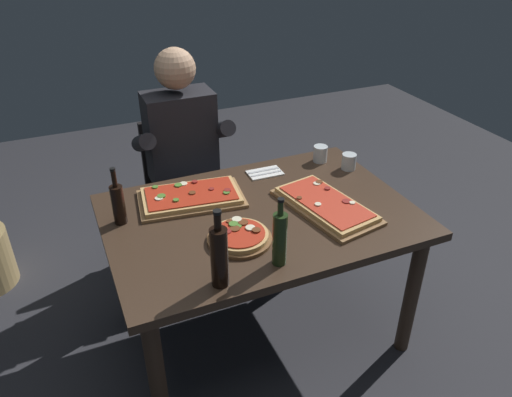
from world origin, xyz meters
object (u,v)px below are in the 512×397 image
(dining_table, at_px, (260,230))
(wine_bottle_dark, at_px, (118,203))
(vinegar_bottle_green, at_px, (280,238))
(diner_chair, at_px, (182,184))
(tumbler_near_camera, at_px, (349,162))
(oil_bottle_amber, at_px, (219,256))
(seated_diner, at_px, (184,154))
(pizza_rectangular_front, at_px, (191,197))
(pizza_rectangular_left, at_px, (326,205))
(tumbler_far_side, at_px, (320,154))
(pizza_round_far, at_px, (239,237))

(dining_table, height_order, wine_bottle_dark, wine_bottle_dark)
(dining_table, distance_m, wine_bottle_dark, 0.66)
(dining_table, xyz_separation_m, vinegar_bottle_green, (-0.08, -0.36, 0.22))
(diner_chair, bearing_deg, tumbler_near_camera, -40.14)
(oil_bottle_amber, height_order, seated_diner, seated_diner)
(wine_bottle_dark, xyz_separation_m, oil_bottle_amber, (0.27, -0.57, 0.03))
(pizza_rectangular_front, relative_size, tumbler_near_camera, 6.14)
(pizza_rectangular_front, bearing_deg, vinegar_bottle_green, -73.44)
(tumbler_near_camera, distance_m, seated_diner, 0.92)
(pizza_rectangular_left, relative_size, seated_diner, 0.42)
(tumbler_far_side, relative_size, diner_chair, 0.10)
(pizza_rectangular_front, xyz_separation_m, oil_bottle_amber, (-0.08, -0.62, 0.11))
(dining_table, height_order, tumbler_far_side, tumbler_far_side)
(dining_table, xyz_separation_m, pizza_rectangular_front, (-0.26, 0.23, 0.12))
(tumbler_far_side, xyz_separation_m, diner_chair, (-0.67, 0.50, -0.30))
(dining_table, height_order, diner_chair, diner_chair)
(tumbler_near_camera, bearing_deg, pizza_rectangular_front, 178.79)
(pizza_rectangular_left, distance_m, tumbler_far_side, 0.50)
(pizza_round_far, relative_size, tumbler_far_side, 3.08)
(dining_table, height_order, tumbler_near_camera, tumbler_near_camera)
(pizza_round_far, height_order, oil_bottle_amber, oil_bottle_amber)
(diner_chair, bearing_deg, tumbler_far_side, -36.85)
(oil_bottle_amber, bearing_deg, tumbler_near_camera, 32.61)
(pizza_rectangular_left, height_order, oil_bottle_amber, oil_bottle_amber)
(wine_bottle_dark, height_order, vinegar_bottle_green, vinegar_bottle_green)
(vinegar_bottle_green, bearing_deg, tumbler_far_side, 50.31)
(tumbler_far_side, bearing_deg, pizza_rectangular_front, -171.00)
(tumbler_far_side, xyz_separation_m, seated_diner, (-0.67, 0.38, -0.04))
(wine_bottle_dark, distance_m, tumbler_far_side, 1.14)
(pizza_rectangular_left, bearing_deg, vinegar_bottle_green, -143.38)
(pizza_rectangular_front, xyz_separation_m, pizza_rectangular_left, (0.55, -0.32, -0.00))
(oil_bottle_amber, distance_m, diner_chair, 1.32)
(wine_bottle_dark, distance_m, seated_diner, 0.73)
(pizza_rectangular_left, xyz_separation_m, seated_diner, (-0.44, 0.82, -0.02))
(oil_bottle_amber, bearing_deg, pizza_round_far, 53.63)
(wine_bottle_dark, bearing_deg, tumbler_far_side, 9.13)
(pizza_round_far, bearing_deg, oil_bottle_amber, -126.37)
(pizza_rectangular_front, height_order, seated_diner, seated_diner)
(seated_diner, bearing_deg, oil_bottle_amber, -99.53)
(dining_table, xyz_separation_m, seated_diner, (-0.15, 0.74, 0.10))
(dining_table, relative_size, pizza_rectangular_front, 2.66)
(dining_table, xyz_separation_m, oil_bottle_amber, (-0.34, -0.39, 0.23))
(tumbler_near_camera, bearing_deg, wine_bottle_dark, -178.18)
(pizza_rectangular_left, bearing_deg, dining_table, 163.91)
(tumbler_near_camera, bearing_deg, vinegar_bottle_green, -140.05)
(pizza_rectangular_left, bearing_deg, oil_bottle_amber, -154.16)
(pizza_round_far, distance_m, vinegar_bottle_green, 0.24)
(pizza_rectangular_left, relative_size, diner_chair, 0.65)
(vinegar_bottle_green, distance_m, tumbler_far_side, 0.94)
(pizza_rectangular_left, relative_size, tumbler_near_camera, 6.56)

